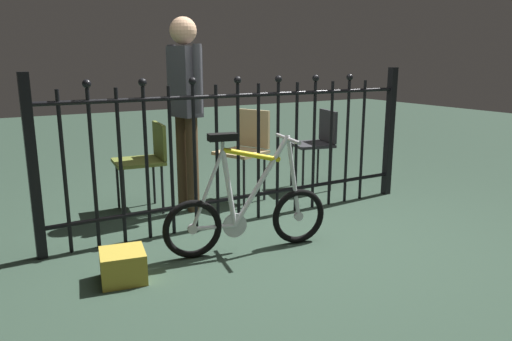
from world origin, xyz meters
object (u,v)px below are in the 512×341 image
object	(u,v)px
chair_tan	(246,145)
display_crate	(123,266)
chair_charcoal	(318,140)
person_visitor	(185,97)
chair_olive	(146,156)
bicycle	(247,212)

from	to	relation	value
chair_tan	display_crate	xyz separation A→B (m)	(-1.56, -1.20, -0.45)
chair_charcoal	display_crate	distance (m)	2.75
chair_charcoal	person_visitor	bearing A→B (deg)	-179.70
chair_olive	display_crate	distance (m)	1.54
chair_olive	person_visitor	size ratio (longest dim) A/B	0.47
bicycle	chair_tan	bearing A→B (deg)	61.44
chair_charcoal	display_crate	bearing A→B (deg)	-153.77
chair_tan	chair_olive	bearing A→B (deg)	170.88
bicycle	person_visitor	size ratio (longest dim) A/B	0.71
bicycle	chair_tan	xyz separation A→B (m)	(0.63, 1.16, 0.26)
person_visitor	display_crate	xyz separation A→B (m)	(-0.93, -1.19, -0.95)
chair_charcoal	bicycle	bearing A→B (deg)	-142.53
chair_charcoal	display_crate	world-z (taller)	chair_charcoal
chair_olive	display_crate	bearing A→B (deg)	-113.91
chair_olive	chair_tan	size ratio (longest dim) A/B	0.91
bicycle	chair_charcoal	bearing A→B (deg)	37.47
person_visitor	display_crate	size ratio (longest dim) A/B	6.33
person_visitor	display_crate	world-z (taller)	person_visitor
chair_tan	chair_charcoal	xyz separation A→B (m)	(0.88, -0.00, -0.02)
bicycle	chair_olive	distance (m)	1.37
bicycle	chair_charcoal	distance (m)	1.91
chair_olive	chair_tan	xyz separation A→B (m)	(0.96, -0.15, 0.04)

